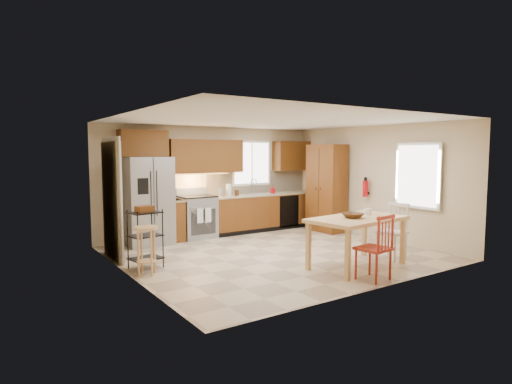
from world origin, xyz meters
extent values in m
plane|color=tan|center=(0.00, 0.00, 0.00)|extent=(5.50, 5.50, 0.00)
cube|color=silver|center=(0.00, 0.00, 2.50)|extent=(5.50, 5.00, 0.02)
cube|color=#CCB793|center=(0.00, 2.50, 1.25)|extent=(5.50, 0.02, 2.50)
cube|color=#CCB793|center=(0.00, -2.50, 1.25)|extent=(5.50, 0.02, 2.50)
cube|color=#CCB793|center=(-2.75, 0.00, 1.25)|extent=(0.02, 5.00, 2.50)
cube|color=#CCB793|center=(2.75, 0.00, 1.25)|extent=(0.02, 5.00, 2.50)
cube|color=gray|center=(-1.70, 2.12, 0.91)|extent=(0.92, 0.75, 1.82)
cube|color=gray|center=(-0.55, 2.19, 0.46)|extent=(0.76, 0.63, 0.92)
cube|color=brown|center=(-1.10, 2.20, 0.45)|extent=(0.30, 0.60, 0.90)
cube|color=brown|center=(1.29, 2.20, 0.45)|extent=(2.92, 0.60, 0.90)
cube|color=black|center=(1.85, 1.91, 0.45)|extent=(0.60, 0.02, 0.78)
cube|color=beige|center=(1.29, 2.48, 1.18)|extent=(2.92, 0.03, 0.55)
cube|color=#5B330F|center=(-1.70, 2.33, 2.10)|extent=(1.00, 0.35, 0.55)
cube|color=#5B330F|center=(-0.25, 2.33, 1.83)|extent=(1.80, 0.35, 0.75)
cube|color=#5B330F|center=(2.25, 2.33, 1.83)|extent=(1.00, 0.35, 0.75)
cube|color=white|center=(1.10, 2.48, 1.65)|extent=(1.12, 0.04, 1.12)
cube|color=gray|center=(1.10, 2.20, 0.86)|extent=(0.62, 0.46, 0.16)
cube|color=#FFBF66|center=(-0.55, 2.30, 1.43)|extent=(1.60, 0.30, 0.01)
imported|color=#AA0B10|center=(1.48, 2.10, 1.00)|extent=(0.09, 0.09, 0.19)
cylinder|color=silver|center=(0.25, 2.15, 1.04)|extent=(0.12, 0.12, 0.28)
cylinder|color=gray|center=(0.05, 2.15, 0.99)|extent=(0.11, 0.11, 0.18)
cylinder|color=#452712|center=(0.45, 2.12, 0.97)|extent=(0.10, 0.10, 0.14)
cube|color=brown|center=(2.43, 1.20, 1.05)|extent=(0.50, 0.95, 2.10)
cylinder|color=#AA0B10|center=(2.63, 0.15, 1.10)|extent=(0.12, 0.12, 0.36)
cube|color=white|center=(2.68, -1.15, 1.45)|extent=(0.04, 1.02, 1.32)
cube|color=#8C7A59|center=(-2.67, 1.30, 1.05)|extent=(0.04, 0.95, 2.10)
imported|color=#452712|center=(0.48, -1.52, 0.83)|extent=(0.38, 0.38, 0.08)
cylinder|color=silver|center=(0.95, -1.41, 0.86)|extent=(0.15, 0.15, 0.15)
camera|label=1|loc=(-4.73, -6.41, 1.90)|focal=30.00mm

